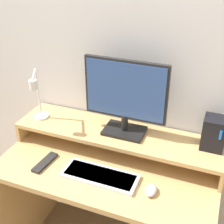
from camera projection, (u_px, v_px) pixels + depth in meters
wall_back at (130, 53)px, 1.63m from camera, size 6.00×0.05×2.50m
desk at (108, 197)px, 1.73m from camera, size 1.14×0.58×0.74m
monitor_shelf at (118, 135)px, 1.69m from camera, size 1.14×0.28×0.12m
monitor at (125, 96)px, 1.57m from camera, size 0.43×0.15×0.41m
desk_lamp at (38, 98)px, 1.70m from camera, size 0.13×0.19×0.31m
router_dock at (214, 133)px, 1.52m from camera, size 0.11×0.11×0.17m
keyboard at (101, 176)px, 1.54m from camera, size 0.38×0.15×0.02m
mouse at (151, 190)px, 1.44m from camera, size 0.05×0.08×0.03m
remote_control at (45, 162)px, 1.63m from camera, size 0.06×0.17×0.02m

